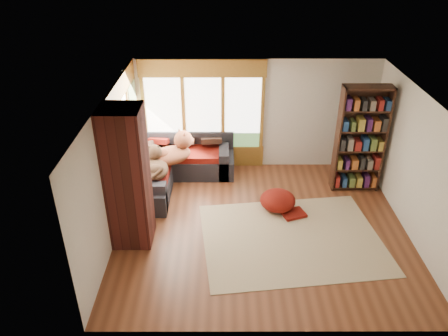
# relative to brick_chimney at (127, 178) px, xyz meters

# --- Properties ---
(floor) EXTENTS (5.50, 5.50, 0.00)m
(floor) POSITION_rel_brick_chimney_xyz_m (2.40, 0.35, -1.30)
(floor) COLOR #5B2E19
(floor) RESTS_ON ground
(ceiling) EXTENTS (5.50, 5.50, 0.00)m
(ceiling) POSITION_rel_brick_chimney_xyz_m (2.40, 0.35, 1.30)
(ceiling) COLOR white
(wall_back) EXTENTS (5.50, 0.04, 2.60)m
(wall_back) POSITION_rel_brick_chimney_xyz_m (2.40, 2.85, 0.00)
(wall_back) COLOR silver
(wall_back) RESTS_ON ground
(wall_front) EXTENTS (5.50, 0.04, 2.60)m
(wall_front) POSITION_rel_brick_chimney_xyz_m (2.40, -2.15, 0.00)
(wall_front) COLOR silver
(wall_front) RESTS_ON ground
(wall_left) EXTENTS (0.04, 5.00, 2.60)m
(wall_left) POSITION_rel_brick_chimney_xyz_m (-0.35, 0.35, 0.00)
(wall_left) COLOR silver
(wall_left) RESTS_ON ground
(wall_right) EXTENTS (0.04, 5.00, 2.60)m
(wall_right) POSITION_rel_brick_chimney_xyz_m (5.15, 0.35, 0.00)
(wall_right) COLOR silver
(wall_right) RESTS_ON ground
(windows_back) EXTENTS (2.82, 0.10, 1.90)m
(windows_back) POSITION_rel_brick_chimney_xyz_m (1.20, 2.82, 0.05)
(windows_back) COLOR olive
(windows_back) RESTS_ON wall_back
(windows_left) EXTENTS (0.10, 2.62, 1.90)m
(windows_left) POSITION_rel_brick_chimney_xyz_m (-0.32, 1.55, 0.05)
(windows_left) COLOR olive
(windows_left) RESTS_ON wall_left
(roller_blind) EXTENTS (0.03, 0.72, 0.90)m
(roller_blind) POSITION_rel_brick_chimney_xyz_m (-0.29, 2.38, 0.45)
(roller_blind) COLOR gray
(roller_blind) RESTS_ON wall_left
(brick_chimney) EXTENTS (0.70, 0.70, 2.60)m
(brick_chimney) POSITION_rel_brick_chimney_xyz_m (0.00, 0.00, 0.00)
(brick_chimney) COLOR #471914
(brick_chimney) RESTS_ON ground
(sectional_sofa) EXTENTS (2.20, 2.20, 0.80)m
(sectional_sofa) POSITION_rel_brick_chimney_xyz_m (0.45, 2.05, -1.00)
(sectional_sofa) COLOR black
(sectional_sofa) RESTS_ON ground
(area_rug) EXTENTS (3.55, 2.87, 0.01)m
(area_rug) POSITION_rel_brick_chimney_xyz_m (2.93, -0.02, -1.29)
(area_rug) COLOR beige
(area_rug) RESTS_ON ground
(bookshelf) EXTENTS (1.01, 0.34, 2.35)m
(bookshelf) POSITION_rel_brick_chimney_xyz_m (4.54, 1.79, -0.13)
(bookshelf) COLOR #341B11
(bookshelf) RESTS_ON ground
(pouf) EXTENTS (0.85, 0.85, 0.39)m
(pouf) POSITION_rel_brick_chimney_xyz_m (2.77, 0.97, -1.09)
(pouf) COLOR maroon
(pouf) RESTS_ON area_rug
(dog_tan) EXTENTS (1.17, 1.08, 0.57)m
(dog_tan) POSITION_rel_brick_chimney_xyz_m (0.57, 1.90, -0.48)
(dog_tan) COLOR brown
(dog_tan) RESTS_ON sectional_sofa
(dog_brindle) EXTENTS (0.66, 0.93, 0.47)m
(dog_brindle) POSITION_rel_brick_chimney_xyz_m (0.25, 1.39, -0.53)
(dog_brindle) COLOR black
(dog_brindle) RESTS_ON sectional_sofa
(throw_pillows) EXTENTS (1.98, 1.68, 0.45)m
(throw_pillows) POSITION_rel_brick_chimney_xyz_m (0.48, 2.20, -0.52)
(throw_pillows) COLOR black
(throw_pillows) RESTS_ON sectional_sofa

